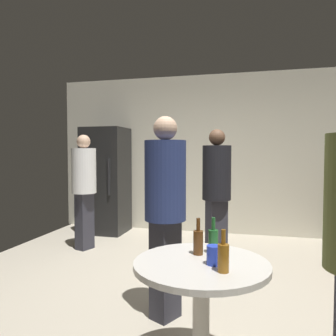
# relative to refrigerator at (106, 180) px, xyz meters

# --- Properties ---
(ground_plane) EXTENTS (5.20, 5.20, 0.10)m
(ground_plane) POSITION_rel_refrigerator_xyz_m (1.69, -2.20, -0.95)
(ground_plane) COLOR #B2A893
(wall_back) EXTENTS (5.32, 0.06, 2.70)m
(wall_back) POSITION_rel_refrigerator_xyz_m (1.69, 0.43, 0.45)
(wall_back) COLOR beige
(wall_back) RESTS_ON ground_plane
(refrigerator) EXTENTS (0.70, 0.68, 1.80)m
(refrigerator) POSITION_rel_refrigerator_xyz_m (0.00, 0.00, 0.00)
(refrigerator) COLOR black
(refrigerator) RESTS_ON ground_plane
(foreground_table) EXTENTS (0.80, 0.80, 0.73)m
(foreground_table) POSITION_rel_refrigerator_xyz_m (2.13, -3.30, -0.27)
(foreground_table) COLOR beige
(foreground_table) RESTS_ON ground_plane
(beer_bottle_amber) EXTENTS (0.06, 0.06, 0.23)m
(beer_bottle_amber) POSITION_rel_refrigerator_xyz_m (2.27, -3.43, -0.08)
(beer_bottle_amber) COLOR #8C5919
(beer_bottle_amber) RESTS_ON foreground_table
(beer_bottle_brown) EXTENTS (0.06, 0.06, 0.23)m
(beer_bottle_brown) POSITION_rel_refrigerator_xyz_m (2.09, -3.17, -0.08)
(beer_bottle_brown) COLOR #593314
(beer_bottle_brown) RESTS_ON foreground_table
(beer_bottle_green) EXTENTS (0.06, 0.06, 0.23)m
(beer_bottle_green) POSITION_rel_refrigerator_xyz_m (2.18, -3.12, -0.08)
(beer_bottle_green) COLOR #26662D
(beer_bottle_green) RESTS_ON foreground_table
(plastic_cup_blue) EXTENTS (0.08, 0.08, 0.11)m
(plastic_cup_blue) POSITION_rel_refrigerator_xyz_m (2.21, -3.33, -0.11)
(plastic_cup_blue) COLOR blue
(plastic_cup_blue) RESTS_ON foreground_table
(person_in_black_shirt) EXTENTS (0.47, 0.47, 1.65)m
(person_in_black_shirt) POSITION_rel_refrigerator_xyz_m (2.02, -1.28, 0.07)
(person_in_black_shirt) COLOR #2D2D38
(person_in_black_shirt) RESTS_ON ground_plane
(person_in_navy_shirt) EXTENTS (0.46, 0.46, 1.67)m
(person_in_navy_shirt) POSITION_rel_refrigerator_xyz_m (1.73, -2.60, 0.08)
(person_in_navy_shirt) COLOR #2D2D38
(person_in_navy_shirt) RESTS_ON ground_plane
(person_in_white_shirt) EXTENTS (0.43, 0.43, 1.63)m
(person_in_white_shirt) POSITION_rel_refrigerator_xyz_m (0.13, -1.00, 0.05)
(person_in_white_shirt) COLOR #2D2D38
(person_in_white_shirt) RESTS_ON ground_plane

